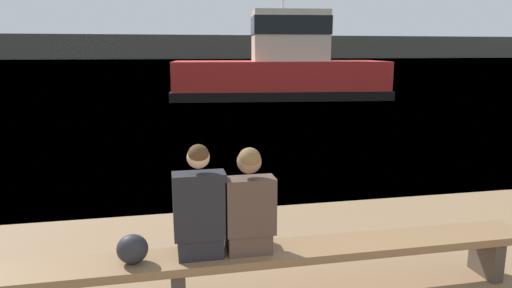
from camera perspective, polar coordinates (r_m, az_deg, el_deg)
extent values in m
plane|color=teal|center=(126.24, -11.37, 10.41)|extent=(240.00, 240.00, 0.00)
cube|color=#4C4C42|center=(127.73, -11.43, 11.80)|extent=(600.00, 12.00, 6.15)
cube|color=brown|center=(4.16, -9.84, -14.31)|extent=(6.80, 0.45, 0.08)
cube|color=#42382D|center=(5.32, 26.83, -12.38)|extent=(0.12, 0.39, 0.41)
cube|color=#42382D|center=(4.27, -9.72, -17.24)|extent=(0.12, 0.39, 0.41)
cube|color=black|center=(4.17, -7.03, -12.21)|extent=(0.39, 0.35, 0.18)
cube|color=black|center=(3.96, -7.07, -7.63)|extent=(0.45, 0.22, 0.57)
sphere|color=tan|center=(3.84, -7.23, -1.66)|extent=(0.19, 0.19, 0.19)
sphere|color=#472D19|center=(3.82, -7.22, -1.35)|extent=(0.18, 0.18, 0.18)
cube|color=#4C382D|center=(4.22, -1.03, -11.81)|extent=(0.39, 0.35, 0.18)
cube|color=#4C382D|center=(4.02, -0.84, -7.72)|extent=(0.45, 0.22, 0.51)
sphere|color=#846047|center=(3.91, -0.86, -2.20)|extent=(0.21, 0.21, 0.21)
sphere|color=brown|center=(3.89, -0.81, -1.87)|extent=(0.20, 0.20, 0.20)
ellipsoid|color=#232328|center=(4.08, -15.19, -12.55)|extent=(0.26, 0.22, 0.25)
cube|color=red|center=(22.04, 2.89, 8.04)|extent=(10.25, 4.52, 1.75)
cube|color=black|center=(22.10, 2.87, 6.33)|extent=(10.47, 4.68, 0.42)
cube|color=beige|center=(22.08, 4.26, 13.32)|extent=(3.69, 2.43, 2.33)
cube|color=black|center=(22.10, 4.28, 14.52)|extent=(3.76, 2.50, 0.84)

